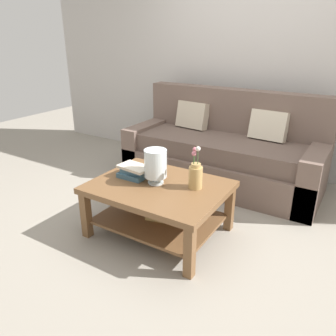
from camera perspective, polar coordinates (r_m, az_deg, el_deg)
ground_plane at (r=3.27m, az=3.42°, el=-8.43°), size 10.00×10.00×0.00m
back_wall at (r=4.36m, az=14.74°, el=17.35°), size 6.40×0.12×2.70m
couch at (r=3.95m, az=9.55°, el=2.63°), size 2.22×0.90×1.06m
coffee_table at (r=2.87m, az=-1.55°, el=-5.18°), size 1.12×0.86×0.47m
book_stack_main at (r=2.96m, az=-5.77°, el=-0.52°), size 0.31×0.24×0.11m
glass_hurricane_vase at (r=2.78m, az=-2.15°, el=0.64°), size 0.19×0.19×0.30m
flower_pitcher at (r=2.72m, az=4.74°, el=-1.21°), size 0.12×0.12×0.36m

